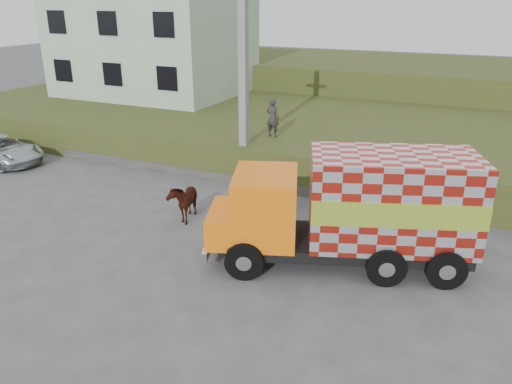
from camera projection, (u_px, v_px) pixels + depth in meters
The scene contains 9 objects.
ground at pixel (209, 230), 15.96m from camera, with size 120.00×120.00×0.00m, color #474749.
embankment at pixel (312, 135), 24.14m from camera, with size 40.00×12.00×1.50m, color #2E4918.
embankment_far at pixel (370, 83), 34.00m from camera, with size 40.00×12.00×3.00m, color #2E4918.
retaining_strip at pixel (218, 176), 20.22m from camera, with size 16.00×0.50×0.40m, color #595651.
building at pixel (155, 41), 29.62m from camera, with size 10.00×8.00×6.00m, color #B2CEB0.
utility_pole at pixel (243, 79), 18.76m from camera, with size 1.20×0.30×8.00m.
cargo_truck at pixel (355, 209), 13.42m from camera, with size 7.47×4.53×3.18m.
cow at pixel (184, 200), 16.58m from camera, with size 0.72×1.57×1.33m, color #36160D.
pedestrian at pixel (273, 118), 20.64m from camera, with size 0.58×0.38×1.59m, color #2F2C2A.
Camera 1 is at (7.43, -12.45, 6.95)m, focal length 35.00 mm.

